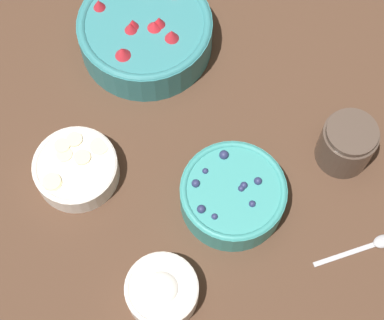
% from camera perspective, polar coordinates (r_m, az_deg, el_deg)
% --- Properties ---
extents(ground_plane, '(4.00, 4.00, 0.00)m').
position_cam_1_polar(ground_plane, '(1.14, -0.04, 2.34)').
color(ground_plane, '#4C3323').
extents(bowl_strawberries, '(0.25, 0.25, 0.09)m').
position_cam_1_polar(bowl_strawberries, '(1.20, -4.17, 11.34)').
color(bowl_strawberries, teal).
rests_on(bowl_strawberries, ground_plane).
extents(bowl_blueberries, '(0.17, 0.17, 0.07)m').
position_cam_1_polar(bowl_blueberries, '(1.06, 3.65, -3.08)').
color(bowl_blueberries, teal).
rests_on(bowl_blueberries, ground_plane).
extents(bowl_bananas, '(0.14, 0.14, 0.05)m').
position_cam_1_polar(bowl_bananas, '(1.10, -10.28, -0.72)').
color(bowl_bananas, white).
rests_on(bowl_bananas, ground_plane).
extents(bowl_cream, '(0.11, 0.11, 0.06)m').
position_cam_1_polar(bowl_cream, '(1.01, -2.69, -11.51)').
color(bowl_cream, white).
rests_on(bowl_cream, ground_plane).
extents(jar_chocolate, '(0.09, 0.09, 0.09)m').
position_cam_1_polar(jar_chocolate, '(1.11, 13.55, 1.37)').
color(jar_chocolate, '#4C3D33').
rests_on(jar_chocolate, ground_plane).
extents(spoon, '(0.05, 0.14, 0.01)m').
position_cam_1_polar(spoon, '(1.10, 15.39, -7.41)').
color(spoon, '#B2B2B7').
rests_on(spoon, ground_plane).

